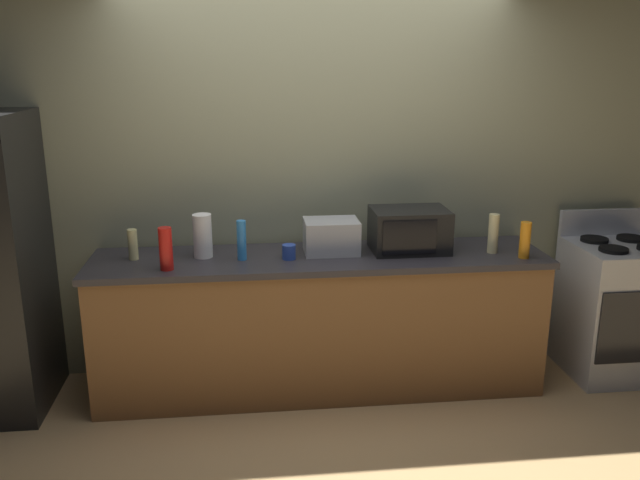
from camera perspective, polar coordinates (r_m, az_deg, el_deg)
The scene contains 13 objects.
ground_plane at distance 4.10m, azimuth 0.65°, elevation -15.14°, with size 8.00×8.00×0.00m, color tan.
back_wall at distance 4.39m, azimuth -0.60°, elevation 5.84°, with size 6.40×0.10×2.70m, color gray.
counter_run at distance 4.25m, azimuth 0.00°, elevation -7.14°, with size 2.84×0.64×0.90m.
stove_range at distance 4.88m, azimuth 24.17°, elevation -5.41°, with size 0.60×0.61×1.08m.
microwave at distance 4.21m, azimuth 7.75°, elevation 0.87°, with size 0.48×0.35×0.27m.
toaster_oven at distance 4.13m, azimuth 0.98°, elevation 0.32°, with size 0.34×0.26×0.21m, color #B7BABF.
paper_towel_roll at distance 4.09m, azimuth -10.16°, elevation 0.36°, with size 0.12×0.12×0.27m, color white.
bottle_vinegar at distance 4.15m, azimuth -15.94°, elevation -0.38°, with size 0.06×0.06×0.19m, color beige.
bottle_dish_soap at distance 4.21m, azimuth 17.37°, elevation -0.01°, with size 0.07×0.07×0.23m, color orange.
bottle_spray_cleaner at distance 4.01m, azimuth -6.82°, elevation -0.02°, with size 0.06×0.06×0.25m, color #338CE5.
bottle_hand_soap at distance 4.26m, azimuth 14.81°, elevation 0.54°, with size 0.07×0.07×0.25m, color beige.
bottle_hot_sauce at distance 3.89m, azimuth -13.24°, elevation -0.75°, with size 0.08×0.08×0.25m, color red.
mug_blue at distance 4.02m, azimuth -2.72°, elevation -1.04°, with size 0.08×0.08×0.09m, color #2D4CB2.
Camera 1 is at (-0.44, -3.50, 2.09)m, focal length 36.87 mm.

